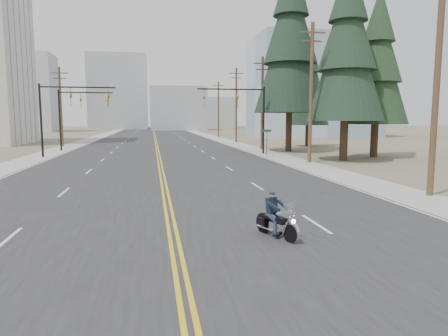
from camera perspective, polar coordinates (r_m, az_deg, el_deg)
name	(u,v)px	position (r m, az deg, el deg)	size (l,w,h in m)	color
ground_plane	(181,280)	(9.57, -6.11, -15.61)	(400.00, 400.00, 0.00)	#776D56
road	(155,138)	(78.91, -9.81, 4.26)	(20.00, 200.00, 0.01)	#303033
sidewalk_left	(94,138)	(79.66, -18.13, 4.04)	(3.00, 200.00, 0.01)	#A5A5A0
sidewalk_right	(214,137)	(79.83, -1.50, 4.39)	(3.00, 200.00, 0.01)	#A5A5A0
traffic_mast_left	(63,106)	(41.69, -22.06, 8.25)	(7.10, 0.26, 7.00)	black
traffic_mast_right	(245,107)	(41.95, 3.00, 8.74)	(7.10, 0.26, 7.00)	black
traffic_mast_far	(75,108)	(49.61, -20.55, 7.97)	(6.10, 0.26, 7.00)	black
street_sign	(267,138)	(40.50, 6.14, 4.34)	(0.90, 0.06, 2.62)	black
utility_pole_a	(437,74)	(21.41, 28.17, 11.71)	(2.20, 0.30, 11.00)	brown
utility_pole_b	(311,91)	(34.49, 12.33, 10.71)	(2.20, 0.30, 11.50)	brown
utility_pole_c	(262,102)	(48.66, 5.47, 9.42)	(2.20, 0.30, 11.00)	brown
utility_pole_d	(236,104)	(63.23, 1.76, 9.12)	(2.20, 0.30, 11.50)	brown
utility_pole_e	(218,108)	(79.93, -0.80, 8.50)	(2.20, 0.30, 11.00)	brown
utility_pole_left	(61,105)	(58.08, -22.29, 8.29)	(2.20, 0.30, 10.50)	brown
glass_building	(312,88)	(85.53, 12.45, 11.11)	(24.00, 16.00, 20.00)	#9EB5CC
haze_bldg_a	(29,93)	(128.72, -26.10, 9.59)	(14.00, 12.00, 22.00)	#B7BCC6
haze_bldg_b	(178,109)	(134.14, -6.62, 8.41)	(18.00, 14.00, 14.00)	#ADB2B7
haze_bldg_c	(285,101)	(125.68, 8.75, 9.38)	(16.00, 12.00, 18.00)	#B7BCC6
haze_bldg_d	(119,93)	(149.55, -14.83, 10.38)	(20.00, 15.00, 26.00)	#ADB2B7
haze_bldg_e	(217,113)	(160.89, -1.08, 7.86)	(14.00, 14.00, 12.00)	#B7BCC6
motorcyclist	(277,216)	(12.53, 7.57, -6.75)	(0.78, 1.81, 1.41)	black
conifer_near	(347,44)	(37.40, 17.20, 16.60)	(6.64, 6.64, 17.57)	#382619
conifer_mid	(378,61)	(41.62, 21.11, 14.13)	(5.98, 5.98, 15.94)	#382619
conifer_tall	(291,38)	(46.87, 9.49, 17.90)	(7.89, 7.89, 21.93)	#382619
conifer_far	(309,84)	(55.09, 12.07, 11.63)	(5.36, 5.36, 14.37)	#382619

